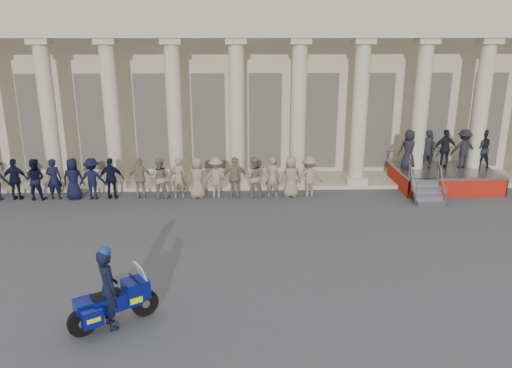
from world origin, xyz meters
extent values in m
plane|color=#404042|center=(0.00, 0.00, 0.00)|extent=(90.00, 90.00, 0.00)
cube|color=#BFB28F|center=(0.00, 15.00, 4.50)|extent=(40.00, 10.00, 9.00)
cube|color=#BFB28F|center=(0.00, 8.80, 0.07)|extent=(40.00, 2.60, 0.15)
cube|color=#BFB28F|center=(0.00, 8.00, 6.79)|extent=(35.80, 1.00, 1.00)
cube|color=#BFB28F|center=(-6.50, 8.00, 0.30)|extent=(0.90, 0.90, 0.30)
cylinder|color=#BFB28F|center=(-6.50, 8.00, 3.25)|extent=(0.64, 0.64, 5.60)
cube|color=#BFB28F|center=(-6.50, 8.00, 6.17)|extent=(0.85, 0.85, 0.24)
cube|color=#BFB28F|center=(-3.90, 8.00, 0.30)|extent=(0.90, 0.90, 0.30)
cylinder|color=#BFB28F|center=(-3.90, 8.00, 3.25)|extent=(0.64, 0.64, 5.60)
cube|color=#BFB28F|center=(-3.90, 8.00, 6.17)|extent=(0.85, 0.85, 0.24)
cube|color=#BFB28F|center=(-1.30, 8.00, 0.30)|extent=(0.90, 0.90, 0.30)
cylinder|color=#BFB28F|center=(-1.30, 8.00, 3.25)|extent=(0.64, 0.64, 5.60)
cube|color=#BFB28F|center=(-1.30, 8.00, 6.17)|extent=(0.85, 0.85, 0.24)
cube|color=#BFB28F|center=(1.30, 8.00, 0.30)|extent=(0.90, 0.90, 0.30)
cylinder|color=#BFB28F|center=(1.30, 8.00, 3.25)|extent=(0.64, 0.64, 5.60)
cube|color=#BFB28F|center=(1.30, 8.00, 6.17)|extent=(0.85, 0.85, 0.24)
cube|color=#BFB28F|center=(3.90, 8.00, 0.30)|extent=(0.90, 0.90, 0.30)
cylinder|color=#BFB28F|center=(3.90, 8.00, 3.25)|extent=(0.64, 0.64, 5.60)
cube|color=#BFB28F|center=(3.90, 8.00, 6.17)|extent=(0.85, 0.85, 0.24)
cube|color=#BFB28F|center=(6.50, 8.00, 0.30)|extent=(0.90, 0.90, 0.30)
cylinder|color=#BFB28F|center=(6.50, 8.00, 3.25)|extent=(0.64, 0.64, 5.60)
cube|color=#BFB28F|center=(6.50, 8.00, 6.17)|extent=(0.85, 0.85, 0.24)
cube|color=#BFB28F|center=(9.10, 8.00, 0.30)|extent=(0.90, 0.90, 0.30)
cylinder|color=#BFB28F|center=(9.10, 8.00, 3.25)|extent=(0.64, 0.64, 5.60)
cube|color=#BFB28F|center=(9.10, 8.00, 6.17)|extent=(0.85, 0.85, 0.24)
cube|color=#BFB28F|center=(11.70, 8.00, 0.30)|extent=(0.90, 0.90, 0.30)
cylinder|color=#BFB28F|center=(11.70, 8.00, 3.25)|extent=(0.64, 0.64, 5.60)
cube|color=#BFB28F|center=(11.70, 8.00, 6.17)|extent=(0.85, 0.85, 0.24)
cube|color=black|center=(-7.80, 10.02, 2.55)|extent=(1.30, 0.12, 4.20)
cube|color=black|center=(-5.20, 10.02, 2.55)|extent=(1.30, 0.12, 4.20)
cube|color=black|center=(-2.60, 10.02, 2.55)|extent=(1.30, 0.12, 4.20)
cube|color=black|center=(0.00, 10.02, 2.55)|extent=(1.30, 0.12, 4.20)
cube|color=black|center=(2.60, 10.02, 2.55)|extent=(1.30, 0.12, 4.20)
cube|color=black|center=(5.20, 10.02, 2.55)|extent=(1.30, 0.12, 4.20)
cube|color=black|center=(7.80, 10.02, 2.55)|extent=(1.30, 0.12, 4.20)
cube|color=black|center=(10.40, 10.02, 2.55)|extent=(1.30, 0.12, 4.20)
cube|color=black|center=(13.00, 10.02, 2.55)|extent=(1.30, 0.12, 4.20)
imported|color=black|center=(-7.61, 6.64, 0.85)|extent=(0.99, 0.41, 1.69)
imported|color=black|center=(-6.85, 6.64, 0.85)|extent=(0.82, 0.64, 1.69)
imported|color=black|center=(-6.08, 6.64, 0.85)|extent=(0.62, 0.41, 1.69)
imported|color=black|center=(-5.32, 6.64, 0.85)|extent=(0.83, 0.54, 1.69)
imported|color=black|center=(-4.55, 6.64, 0.85)|extent=(1.09, 0.63, 1.69)
imported|color=black|center=(-3.79, 6.64, 0.85)|extent=(0.99, 0.41, 1.69)
imported|color=gray|center=(-2.62, 6.64, 0.85)|extent=(0.99, 0.41, 1.69)
imported|color=gray|center=(-1.86, 6.64, 0.85)|extent=(0.82, 0.64, 1.69)
imported|color=gray|center=(-1.09, 6.64, 0.85)|extent=(0.62, 0.41, 1.69)
imported|color=gray|center=(-0.33, 6.64, 0.85)|extent=(0.83, 0.54, 1.69)
imported|color=gray|center=(0.44, 6.64, 0.85)|extent=(1.09, 0.63, 1.69)
imported|color=gray|center=(1.20, 6.64, 0.85)|extent=(0.99, 0.41, 1.69)
imported|color=gray|center=(1.97, 6.64, 0.85)|extent=(0.82, 0.64, 1.69)
imported|color=gray|center=(2.73, 6.64, 0.85)|extent=(0.62, 0.41, 1.69)
imported|color=gray|center=(3.50, 6.64, 0.85)|extent=(0.83, 0.54, 1.69)
imported|color=gray|center=(4.26, 6.64, 0.85)|extent=(1.09, 0.63, 1.69)
cube|color=gray|center=(10.31, 7.68, 0.78)|extent=(4.11, 2.94, 0.10)
cube|color=#AB190D|center=(10.31, 6.23, 0.37)|extent=(4.11, 0.04, 0.73)
cube|color=#AB190D|center=(8.27, 7.68, 0.37)|extent=(0.04, 2.94, 0.73)
cube|color=#AB190D|center=(12.34, 7.68, 0.37)|extent=(0.04, 2.94, 0.73)
cube|color=gray|center=(8.85, 5.31, 0.10)|extent=(1.10, 0.28, 0.21)
cube|color=gray|center=(8.85, 5.59, 0.31)|extent=(1.10, 0.28, 0.21)
cube|color=gray|center=(8.85, 5.87, 0.52)|extent=(1.10, 0.28, 0.21)
cube|color=gray|center=(8.85, 6.15, 0.73)|extent=(1.10, 0.28, 0.21)
cylinder|color=gray|center=(10.31, 9.10, 1.33)|extent=(4.11, 0.04, 0.04)
imported|color=black|center=(8.71, 7.88, 1.68)|extent=(0.83, 0.54, 1.69)
imported|color=black|center=(9.51, 7.88, 1.68)|extent=(0.62, 0.40, 1.69)
imported|color=black|center=(10.31, 7.88, 1.68)|extent=(0.99, 0.41, 1.69)
imported|color=black|center=(11.11, 7.88, 1.68)|extent=(1.09, 0.63, 1.69)
imported|color=black|center=(11.91, 7.88, 1.68)|extent=(0.82, 0.64, 1.69)
cylinder|color=black|center=(-0.90, -2.27, 0.32)|extent=(0.62, 0.47, 0.65)
cylinder|color=black|center=(-2.15, -3.07, 0.32)|extent=(0.62, 0.47, 0.65)
cube|color=navy|center=(-1.48, -2.64, 0.61)|extent=(1.18, 0.96, 0.37)
cube|color=navy|center=(-1.07, -2.38, 0.77)|extent=(0.73, 0.72, 0.44)
cube|color=silver|center=(-1.07, -2.38, 0.54)|extent=(0.34, 0.37, 0.12)
cube|color=#B2BFCC|center=(-0.93, -2.29, 1.10)|extent=(0.42, 0.49, 0.53)
cube|color=black|center=(-1.65, -2.75, 0.81)|extent=(0.72, 0.63, 0.10)
cube|color=navy|center=(-2.10, -3.04, 0.69)|extent=(0.47, 0.47, 0.22)
cube|color=navy|center=(-1.85, -3.25, 0.54)|extent=(0.49, 0.42, 0.39)
cube|color=#D4F50C|center=(-1.85, -3.25, 0.54)|extent=(0.38, 0.36, 0.10)
cube|color=navy|center=(-2.19, -2.72, 0.54)|extent=(0.49, 0.42, 0.39)
cube|color=#D4F50C|center=(-2.19, -2.72, 0.54)|extent=(0.38, 0.36, 0.10)
cylinder|color=silver|center=(-2.02, -2.71, 0.30)|extent=(0.55, 0.40, 0.10)
cylinder|color=black|center=(-1.07, -2.38, 1.00)|extent=(0.40, 0.60, 0.04)
imported|color=black|center=(-1.61, -2.72, 0.96)|extent=(0.76, 0.83, 1.91)
sphere|color=navy|center=(-1.61, -2.72, 1.86)|extent=(0.28, 0.28, 0.28)
camera|label=1|loc=(1.37, -12.89, 6.48)|focal=35.00mm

